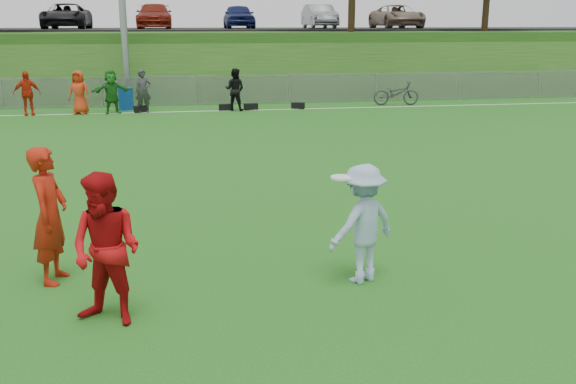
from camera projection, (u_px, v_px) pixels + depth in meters
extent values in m
plane|color=#146219|center=(252.00, 287.00, 8.76)|extent=(120.00, 120.00, 0.00)
cube|color=white|center=(200.00, 111.00, 25.90)|extent=(60.00, 0.10, 0.01)
cube|color=gray|center=(198.00, 91.00, 27.65)|extent=(58.00, 0.02, 1.20)
cube|color=gray|center=(197.00, 76.00, 27.48)|extent=(58.00, 0.04, 0.04)
cube|color=#1B5117|center=(191.00, 57.00, 37.89)|extent=(120.00, 18.00, 3.00)
cube|color=black|center=(189.00, 29.00, 39.40)|extent=(120.00, 12.00, 0.10)
imported|color=black|center=(66.00, 16.00, 37.10)|extent=(2.39, 5.18, 1.44)
imported|color=maroon|center=(154.00, 16.00, 37.92)|extent=(2.02, 4.96, 1.44)
imported|color=#121C51|center=(239.00, 16.00, 38.74)|extent=(1.70, 4.23, 1.44)
imported|color=slate|center=(319.00, 16.00, 39.56)|extent=(1.52, 4.37, 1.44)
imported|color=#87705C|center=(397.00, 16.00, 40.39)|extent=(2.39, 5.18, 1.44)
imported|color=red|center=(27.00, 93.00, 24.60)|extent=(1.07, 0.67, 1.69)
imported|color=red|center=(79.00, 92.00, 24.92)|extent=(0.95, 0.77, 1.69)
imported|color=#1D6C1C|center=(112.00, 92.00, 25.12)|extent=(1.65, 0.90, 1.69)
imported|color=#2F2F31|center=(143.00, 91.00, 25.32)|extent=(0.68, 0.52, 1.69)
imported|color=black|center=(235.00, 90.00, 25.92)|extent=(1.02, 0.93, 1.69)
cube|color=black|center=(141.00, 109.00, 25.58)|extent=(0.61, 0.42, 0.26)
cube|color=black|center=(226.00, 107.00, 26.13)|extent=(0.55, 0.29, 0.26)
cube|color=black|center=(251.00, 107.00, 26.30)|extent=(0.58, 0.34, 0.26)
cube|color=black|center=(298.00, 106.00, 26.63)|extent=(0.61, 0.42, 0.26)
imported|color=#A71C0B|center=(50.00, 215.00, 8.74)|extent=(0.57, 0.77, 1.91)
imported|color=#B40C0F|center=(106.00, 250.00, 7.50)|extent=(1.12, 1.04, 1.85)
imported|color=#98B1D3|center=(363.00, 224.00, 8.77)|extent=(1.24, 1.02, 1.66)
cylinder|color=white|center=(342.00, 178.00, 8.55)|extent=(0.31, 0.31, 0.03)
cylinder|color=#0E449E|center=(126.00, 99.00, 26.25)|extent=(0.69, 0.69, 0.91)
imported|color=#2B2B2D|center=(396.00, 93.00, 27.72)|extent=(2.02, 0.92, 1.03)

